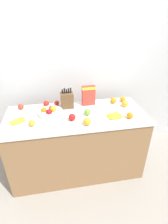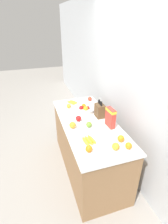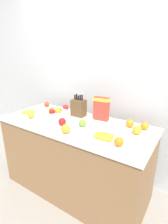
{
  "view_description": "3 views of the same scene",
  "coord_description": "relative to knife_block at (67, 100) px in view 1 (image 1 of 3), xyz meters",
  "views": [
    {
      "loc": [
        -0.24,
        -1.84,
        1.94
      ],
      "look_at": [
        0.09,
        -0.03,
        0.92
      ],
      "focal_mm": 28.0,
      "sensor_mm": 36.0,
      "label": 1
    },
    {
      "loc": [
        2.02,
        -0.72,
        2.18
      ],
      "look_at": [
        -0.1,
        -0.03,
        0.99
      ],
      "focal_mm": 28.0,
      "sensor_mm": 36.0,
      "label": 2
    },
    {
      "loc": [
        1.06,
        -1.43,
        1.61
      ],
      "look_at": [
        0.1,
        0.04,
        1.01
      ],
      "focal_mm": 28.0,
      "sensor_mm": 36.0,
      "label": 3
    }
  ],
  "objects": [
    {
      "name": "cereal_box",
      "position": [
        0.29,
        0.03,
        0.04
      ],
      "size": [
        0.18,
        0.08,
        0.27
      ],
      "rotation": [
        0.0,
        0.0,
        0.07
      ],
      "color": "red",
      "rests_on": "counter"
    },
    {
      "name": "orange_mid_left",
      "position": [
        0.75,
        -0.12,
        -0.06
      ],
      "size": [
        0.09,
        0.09,
        0.09
      ],
      "primitive_type": "sphere",
      "color": "orange",
      "rests_on": "counter"
    },
    {
      "name": "apple_front",
      "position": [
        -0.59,
        0.06,
        -0.07
      ],
      "size": [
        0.07,
        0.07,
        0.07
      ],
      "primitive_type": "sphere",
      "color": "red",
      "rests_on": "counter"
    },
    {
      "name": "apple_middle",
      "position": [
        -0.27,
        0.08,
        -0.06
      ],
      "size": [
        0.08,
        0.08,
        0.08
      ],
      "primitive_type": "sphere",
      "color": "red",
      "rests_on": "counter"
    },
    {
      "name": "apple_rear",
      "position": [
        0.22,
        -0.25,
        -0.06
      ],
      "size": [
        0.08,
        0.08,
        0.08
      ],
      "primitive_type": "sphere",
      "color": "#6B9E33",
      "rests_on": "counter"
    },
    {
      "name": "orange_back_center",
      "position": [
        -0.42,
        -0.37,
        -0.07
      ],
      "size": [
        0.07,
        0.07,
        0.07
      ],
      "primitive_type": "sphere",
      "color": "orange",
      "rests_on": "counter"
    },
    {
      "name": "banana_bunch_left",
      "position": [
        -0.59,
        -0.27,
        -0.09
      ],
      "size": [
        0.2,
        0.19,
        0.03
      ],
      "rotation": [
        0.0,
        0.0,
        0.49
      ],
      "color": "yellow",
      "rests_on": "counter"
    },
    {
      "name": "orange_mid_right",
      "position": [
        0.78,
        0.03,
        -0.06
      ],
      "size": [
        0.08,
        0.08,
        0.08
      ],
      "primitive_type": "sphere",
      "color": "orange",
      "rests_on": "counter"
    },
    {
      "name": "apple_leftmost",
      "position": [
        -0.13,
        0.09,
        -0.07
      ],
      "size": [
        0.07,
        0.07,
        0.07
      ],
      "primitive_type": "sphere",
      "color": "red",
      "rests_on": "counter"
    },
    {
      "name": "orange_front_center",
      "position": [
        0.64,
        0.01,
        -0.06
      ],
      "size": [
        0.08,
        0.08,
        0.08
      ],
      "primitive_type": "sphere",
      "color": "orange",
      "rests_on": "counter"
    },
    {
      "name": "fruit_bowl",
      "position": [
        -0.22,
        -0.16,
        -0.07
      ],
      "size": [
        0.29,
        0.29,
        0.11
      ],
      "color": "silver",
      "rests_on": "counter"
    },
    {
      "name": "banana_bunch_right",
      "position": [
        0.53,
        -0.36,
        -0.08
      ],
      "size": [
        0.21,
        0.15,
        0.04
      ],
      "rotation": [
        0.0,
        0.0,
        0.21
      ],
      "color": "yellow",
      "rests_on": "counter"
    },
    {
      "name": "counter",
      "position": [
        0.09,
        -0.21,
        -0.54
      ],
      "size": [
        1.71,
        0.74,
        0.88
      ],
      "color": "olive",
      "rests_on": "ground_plane"
    },
    {
      "name": "knife_block",
      "position": [
        0.0,
        0.0,
        0.0
      ],
      "size": [
        0.16,
        0.12,
        0.31
      ],
      "color": "brown",
      "rests_on": "counter"
    },
    {
      "name": "orange_by_cereal",
      "position": [
        0.69,
        -0.41,
        -0.07
      ],
      "size": [
        0.08,
        0.08,
        0.08
      ],
      "primitive_type": "sphere",
      "color": "orange",
      "rests_on": "counter"
    },
    {
      "name": "apple_near_bananas",
      "position": [
        0.02,
        -0.34,
        -0.06
      ],
      "size": [
        0.08,
        0.08,
        0.08
      ],
      "primitive_type": "sphere",
      "color": "red",
      "rests_on": "counter"
    },
    {
      "name": "wall_back",
      "position": [
        0.09,
        0.38,
        0.31
      ],
      "size": [
        9.0,
        0.06,
        2.6
      ],
      "color": "silver",
      "rests_on": "ground_plane"
    },
    {
      "name": "orange_front_right",
      "position": [
        0.17,
        -0.46,
        -0.06
      ],
      "size": [
        0.09,
        0.09,
        0.09
      ],
      "primitive_type": "sphere",
      "color": "orange",
      "rests_on": "counter"
    },
    {
      "name": "ground_plane",
      "position": [
        0.09,
        -0.21,
        -0.99
      ],
      "size": [
        14.0,
        14.0,
        0.0
      ],
      "primitive_type": "plane",
      "color": "gray"
    }
  ]
}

